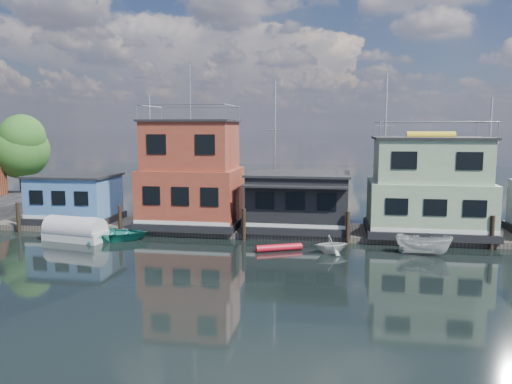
% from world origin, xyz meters
% --- Properties ---
extents(ground, '(160.00, 160.00, 0.00)m').
position_xyz_m(ground, '(0.00, 0.00, 0.00)').
color(ground, black).
rests_on(ground, ground).
extents(dock, '(48.00, 5.00, 0.40)m').
position_xyz_m(dock, '(0.00, 12.00, 0.20)').
color(dock, '#595147').
rests_on(dock, ground).
extents(houseboat_blue, '(6.40, 4.90, 3.66)m').
position_xyz_m(houseboat_blue, '(-18.00, 12.00, 2.21)').
color(houseboat_blue, black).
rests_on(houseboat_blue, dock).
extents(houseboat_red, '(7.40, 5.90, 11.86)m').
position_xyz_m(houseboat_red, '(-8.50, 12.00, 4.10)').
color(houseboat_red, black).
rests_on(houseboat_red, dock).
extents(houseboat_dark, '(7.40, 6.10, 4.06)m').
position_xyz_m(houseboat_dark, '(-0.50, 11.98, 2.42)').
color(houseboat_dark, black).
rests_on(houseboat_dark, dock).
extents(houseboat_green, '(8.40, 5.90, 7.03)m').
position_xyz_m(houseboat_green, '(8.50, 12.00, 3.55)').
color(houseboat_green, black).
rests_on(houseboat_green, dock).
extents(pilings, '(42.28, 0.28, 2.20)m').
position_xyz_m(pilings, '(-0.33, 9.20, 1.10)').
color(pilings, '#2D2116').
rests_on(pilings, ground).
extents(background_masts, '(36.40, 0.16, 12.00)m').
position_xyz_m(background_masts, '(4.76, 18.00, 5.55)').
color(background_masts, silver).
rests_on(background_masts, ground).
extents(red_kayak, '(2.90, 1.62, 0.44)m').
position_xyz_m(red_kayak, '(-1.27, 6.65, 0.22)').
color(red_kayak, red).
rests_on(red_kayak, ground).
extents(tarp_runabout, '(4.61, 2.52, 1.77)m').
position_xyz_m(tarp_runabout, '(-15.42, 7.29, 0.66)').
color(tarp_runabout, beige).
rests_on(tarp_runabout, ground).
extents(dinghy_teal, '(4.98, 4.06, 0.91)m').
position_xyz_m(dinghy_teal, '(-12.73, 7.83, 0.45)').
color(dinghy_teal, teal).
rests_on(dinghy_teal, ground).
extents(motorboat, '(3.53, 2.04, 1.28)m').
position_xyz_m(motorboat, '(7.53, 7.14, 0.64)').
color(motorboat, silver).
rests_on(motorboat, ground).
extents(dinghy_white, '(2.67, 2.50, 1.14)m').
position_xyz_m(dinghy_white, '(1.96, 6.64, 0.57)').
color(dinghy_white, beige).
rests_on(dinghy_white, ground).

